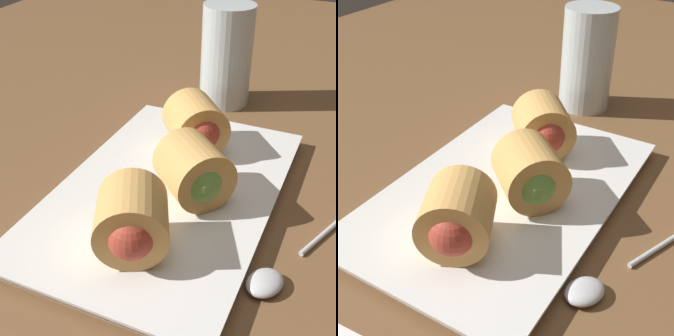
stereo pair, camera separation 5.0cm
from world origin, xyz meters
TOP-DOWN VIEW (x-y plane):
  - table_surface at (0.00, 0.00)cm, footprint 180.00×140.00cm
  - serving_plate at (-0.60, 2.80)cm, footprint 33.21×21.20cm
  - roll_front_left at (-1.04, -0.05)cm, footprint 8.70×8.70cm
  - roll_front_right at (7.84, 3.00)cm, footprint 8.67×8.68cm
  - roll_back_left at (-10.10, 1.86)cm, footprint 8.21×8.25cm
  - spoon at (-6.27, -10.22)cm, footprint 18.44×8.85cm
  - drinking_glass at (24.39, 5.06)cm, footprint 7.09×7.09cm

SIDE VIEW (x-z plane):
  - table_surface at x=0.00cm, z-range 0.00..2.00cm
  - spoon at x=-6.27cm, z-range 1.93..3.17cm
  - serving_plate at x=-0.60cm, z-range 2.01..3.51cm
  - roll_front_left at x=-1.04cm, z-range 3.50..9.70cm
  - roll_front_right at x=7.84cm, z-range 3.50..9.70cm
  - roll_back_left at x=-10.10cm, z-range 3.50..9.70cm
  - drinking_glass at x=24.39cm, z-range 2.00..15.93cm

